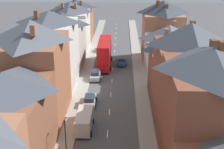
% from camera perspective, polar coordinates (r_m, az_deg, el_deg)
% --- Properties ---
extents(pavement_left, '(2.20, 104.00, 0.14)m').
position_cam_1_polar(pavement_left, '(59.41, -4.86, -0.25)').
color(pavement_left, '#A8A399').
rests_on(pavement_left, ground).
extents(pavement_right, '(2.20, 104.00, 0.14)m').
position_cam_1_polar(pavement_right, '(59.11, 5.01, -0.37)').
color(pavement_right, '#A8A399').
rests_on(pavement_right, ground).
extents(centre_line_dashes, '(0.14, 97.80, 0.01)m').
position_cam_1_polar(centre_line_dashes, '(57.22, 0.00, -1.12)').
color(centre_line_dashes, silver).
rests_on(centre_line_dashes, ground).
extents(terrace_row_left, '(8.00, 80.43, 13.88)m').
position_cam_1_polar(terrace_row_left, '(48.57, -12.44, 1.75)').
color(terrace_row_left, brown).
rests_on(terrace_row_left, ground).
extents(terrace_row_right, '(8.00, 65.56, 14.41)m').
position_cam_1_polar(terrace_row_right, '(40.97, 13.65, -2.05)').
color(terrace_row_right, '#BCB7A8').
rests_on(terrace_row_right, ground).
extents(double_decker_bus_lead, '(2.74, 10.80, 5.30)m').
position_cam_1_polar(double_decker_bus_lead, '(63.91, -1.39, 4.02)').
color(double_decker_bus_lead, red).
rests_on(double_decker_bus_lead, ground).
extents(car_near_blue, '(1.90, 4.38, 1.59)m').
position_cam_1_polar(car_near_blue, '(48.13, -4.08, -4.70)').
color(car_near_blue, '#B7BABF').
rests_on(car_near_blue, ground).
extents(car_near_silver, '(1.90, 4.21, 1.62)m').
position_cam_1_polar(car_near_silver, '(65.17, 1.84, 2.52)').
color(car_near_silver, '#236093').
rests_on(car_near_silver, ground).
extents(car_parked_left_a, '(1.90, 4.57, 1.61)m').
position_cam_1_polar(car_parked_left_a, '(57.92, -3.03, 0.00)').
color(car_parked_left_a, '#B7BABF').
rests_on(car_parked_left_a, ground).
extents(car_parked_right_a, '(1.90, 4.55, 1.67)m').
position_cam_1_polar(car_parked_right_a, '(76.30, -0.85, 5.40)').
color(car_parked_right_a, '#236093').
rests_on(car_parked_right_a, ground).
extents(car_mid_black, '(1.90, 4.25, 1.64)m').
position_cam_1_polar(car_mid_black, '(74.29, -1.94, 4.92)').
color(car_mid_black, '#B7BABF').
rests_on(car_mid_black, ground).
extents(delivery_van, '(2.20, 5.20, 2.41)m').
position_cam_1_polar(delivery_van, '(41.57, -5.09, -8.42)').
color(delivery_van, silver).
rests_on(delivery_van, ground).
extents(street_lamp, '(0.20, 1.12, 5.50)m').
position_cam_1_polar(street_lamp, '(34.90, -8.44, -11.31)').
color(street_lamp, black).
rests_on(street_lamp, ground).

